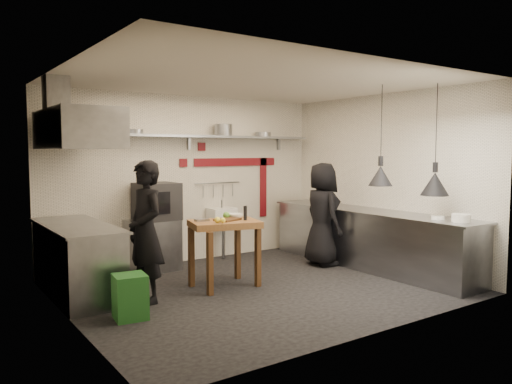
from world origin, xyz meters
TOP-DOWN VIEW (x-y plane):
  - floor at (0.00, 0.00)m, footprint 5.00×5.00m
  - ceiling at (0.00, 0.00)m, footprint 5.00×5.00m
  - wall_back at (0.00, 2.10)m, footprint 5.00×0.04m
  - wall_front at (0.00, -2.10)m, footprint 5.00×0.04m
  - wall_left at (-2.50, 0.00)m, footprint 0.04×4.20m
  - wall_right at (2.50, 0.00)m, footprint 0.04×4.20m
  - red_band_horiz at (0.95, 2.08)m, footprint 1.70×0.02m
  - red_band_vert at (1.55, 2.08)m, footprint 0.14×0.02m
  - red_tile_a at (0.25, 2.08)m, footprint 0.14×0.02m
  - red_tile_b at (-0.10, 2.08)m, footprint 0.14×0.02m
  - back_shelf at (0.00, 1.92)m, footprint 4.60×0.34m
  - shelf_bracket_left at (-1.90, 2.07)m, footprint 0.04×0.06m
  - shelf_bracket_mid at (0.00, 2.07)m, footprint 0.04×0.06m
  - shelf_bracket_right at (1.90, 2.07)m, footprint 0.04×0.06m
  - pan_far_left at (-1.37, 1.92)m, footprint 0.32×0.32m
  - pan_mid_left at (-1.00, 1.92)m, footprint 0.29×0.29m
  - stock_pot at (0.59, 1.92)m, footprint 0.37×0.37m
  - pan_right at (1.43, 1.92)m, footprint 0.37×0.37m
  - oven_stand at (-0.80, 1.81)m, footprint 0.75×0.69m
  - combi_oven at (-0.73, 1.76)m, footprint 0.63×0.59m
  - oven_door at (-0.74, 1.50)m, footprint 0.55×0.05m
  - oven_glass at (-0.80, 1.47)m, footprint 0.34×0.03m
  - hand_sink at (0.55, 1.92)m, footprint 0.46×0.34m
  - sink_tap at (0.55, 1.92)m, footprint 0.03×0.03m
  - sink_drain at (0.55, 1.88)m, footprint 0.06×0.06m
  - utensil_rail at (0.55, 2.06)m, footprint 0.90×0.02m
  - counter_right at (2.15, 0.00)m, footprint 0.70×3.80m
  - counter_right_top at (2.15, 0.00)m, footprint 0.76×3.90m
  - plate_stack at (2.12, -1.65)m, footprint 0.27×0.27m
  - small_bowl_right at (2.10, -1.31)m, footprint 0.23×0.23m
  - counter_left at (-2.15, 1.05)m, footprint 0.70×1.90m
  - counter_left_top at (-2.15, 1.05)m, footprint 0.76×2.00m
  - extractor_hood at (-2.10, 1.05)m, footprint 0.78×1.60m
  - hood_duct at (-2.35, 1.05)m, footprint 0.28×0.28m
  - green_bin at (-1.92, -0.22)m, footprint 0.39×0.39m
  - prep_table at (-0.36, 0.33)m, footprint 1.05×0.85m
  - cutting_board at (-0.31, 0.32)m, footprint 0.40×0.34m
  - pepper_mill at (-0.10, 0.20)m, footprint 0.05×0.05m
  - lemon_a at (-0.55, 0.20)m, footprint 0.09×0.09m
  - lemon_b at (-0.50, 0.14)m, footprint 0.08×0.08m
  - veg_ball at (-0.24, 0.47)m, footprint 0.10×0.10m
  - steel_tray at (-0.64, 0.46)m, footprint 0.20×0.14m
  - bowl at (-0.09, 0.46)m, footprint 0.26×0.26m
  - heat_lamp_near at (1.56, -0.75)m, footprint 0.34×0.34m
  - heat_lamp_far at (2.09, -1.25)m, footprint 0.47×0.47m
  - chef_left at (-1.52, 0.29)m, footprint 0.46×0.67m
  - chef_right at (1.65, 0.55)m, footprint 0.69×0.91m

SIDE VIEW (x-z plane):
  - floor at x=0.00m, z-range 0.00..0.00m
  - green_bin at x=-1.92m, z-range 0.00..0.50m
  - sink_drain at x=0.55m, z-range 0.01..0.67m
  - oven_stand at x=-0.80m, z-range 0.00..0.80m
  - counter_right at x=2.15m, z-range 0.00..0.90m
  - counter_left at x=-2.15m, z-range 0.00..0.90m
  - prep_table at x=-0.36m, z-range 0.00..0.92m
  - hand_sink at x=0.55m, z-range 0.67..0.89m
  - chef_right at x=1.65m, z-range 0.00..1.69m
  - chef_left at x=-1.52m, z-range 0.00..1.76m
  - counter_right_top at x=2.15m, z-range 0.90..0.93m
  - counter_left_top at x=-2.15m, z-range 0.90..0.93m
  - cutting_board at x=-0.31m, z-range 0.92..0.94m
  - steel_tray at x=-0.64m, z-range 0.92..0.95m
  - bowl at x=-0.09m, z-range 0.92..0.98m
  - small_bowl_right at x=2.10m, z-range 0.93..0.98m
  - lemon_b at x=-0.50m, z-range 0.92..0.99m
  - sink_tap at x=0.55m, z-range 0.89..1.03m
  - lemon_a at x=-0.55m, z-range 0.92..1.00m
  - veg_ball at x=-0.24m, z-range 0.92..1.02m
  - plate_stack at x=2.12m, z-range 0.93..1.04m
  - pepper_mill at x=-0.10m, z-range 0.92..1.12m
  - combi_oven at x=-0.73m, z-range 0.80..1.38m
  - oven_door at x=-0.74m, z-range 0.86..1.32m
  - oven_glass at x=-0.80m, z-range 0.92..1.26m
  - red_band_vert at x=1.55m, z-range 0.65..1.75m
  - utensil_rail at x=0.55m, z-range 1.31..1.33m
  - wall_back at x=0.00m, z-range 0.00..2.80m
  - wall_front at x=0.00m, z-range 0.00..2.80m
  - wall_left at x=-2.50m, z-range 0.00..2.80m
  - wall_right at x=2.50m, z-range 0.00..2.80m
  - red_band_horiz at x=0.95m, z-range 1.61..1.75m
  - red_tile_b at x=-0.10m, z-range 1.61..1.75m
  - red_tile_a at x=0.25m, z-range 1.88..2.02m
  - shelf_bracket_left at x=-1.90m, z-range 1.90..2.14m
  - shelf_bracket_mid at x=0.00m, z-range 1.90..2.14m
  - shelf_bracket_right at x=1.90m, z-range 1.90..2.14m
  - heat_lamp_far at x=2.09m, z-range 1.26..2.80m
  - heat_lamp_near at x=1.56m, z-range 1.39..2.80m
  - back_shelf at x=0.00m, z-range 2.10..2.14m
  - extractor_hood at x=-2.10m, z-range 1.90..2.40m
  - pan_mid_left at x=-1.00m, z-range 2.14..2.21m
  - pan_right at x=1.43m, z-range 2.14..2.22m
  - pan_far_left at x=-1.37m, z-range 2.14..2.23m
  - stock_pot at x=0.59m, z-range 2.14..2.34m
  - hood_duct at x=-2.35m, z-range 2.30..2.80m
  - ceiling at x=0.00m, z-range 2.80..2.80m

